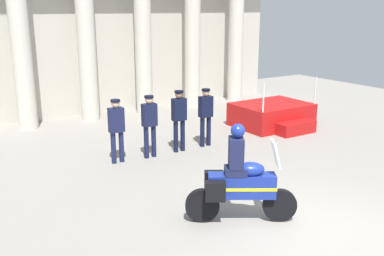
{
  "coord_description": "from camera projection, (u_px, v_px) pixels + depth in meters",
  "views": [
    {
      "loc": [
        -5.69,
        -4.89,
        3.89
      ],
      "look_at": [
        -0.56,
        3.15,
        1.29
      ],
      "focal_mm": 41.41,
      "sensor_mm": 36.0,
      "label": 1
    }
  ],
  "objects": [
    {
      "name": "ground_plane",
      "position": [
        312.0,
        232.0,
        7.95
      ],
      "size": [
        28.0,
        28.0,
        0.0
      ],
      "primitive_type": "plane",
      "color": "gray"
    },
    {
      "name": "colonnade_backdrop",
      "position": [
        109.0,
        16.0,
        15.98
      ],
      "size": [
        14.73,
        1.47,
        6.72
      ],
      "color": "beige",
      "rests_on": "ground_plane"
    },
    {
      "name": "reviewing_stand",
      "position": [
        273.0,
        115.0,
        14.92
      ],
      "size": [
        2.43,
        2.33,
        1.68
      ],
      "color": "#B71414",
      "rests_on": "ground_plane"
    },
    {
      "name": "officer_in_row_0",
      "position": [
        116.0,
        126.0,
        11.26
      ],
      "size": [
        0.39,
        0.24,
        1.67
      ],
      "rotation": [
        0.0,
        0.0,
        3.11
      ],
      "color": "#191E42",
      "rests_on": "ground_plane"
    },
    {
      "name": "officer_in_row_1",
      "position": [
        150.0,
        121.0,
        11.66
      ],
      "size": [
        0.39,
        0.24,
        1.68
      ],
      "rotation": [
        0.0,
        0.0,
        3.11
      ],
      "color": "#141938",
      "rests_on": "ground_plane"
    },
    {
      "name": "officer_in_row_2",
      "position": [
        179.0,
        116.0,
        12.15
      ],
      "size": [
        0.39,
        0.24,
        1.72
      ],
      "rotation": [
        0.0,
        0.0,
        3.11
      ],
      "color": "black",
      "rests_on": "ground_plane"
    },
    {
      "name": "officer_in_row_3",
      "position": [
        206.0,
        113.0,
        12.63
      ],
      "size": [
        0.39,
        0.24,
        1.68
      ],
      "rotation": [
        0.0,
        0.0,
        3.11
      ],
      "color": "black",
      "rests_on": "ground_plane"
    },
    {
      "name": "motorcycle_with_rider",
      "position": [
        238.0,
        182.0,
        8.15
      ],
      "size": [
        1.83,
        1.26,
        1.9
      ],
      "rotation": [
        0.0,
        0.0,
        -0.56
      ],
      "color": "black",
      "rests_on": "ground_plane"
    }
  ]
}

